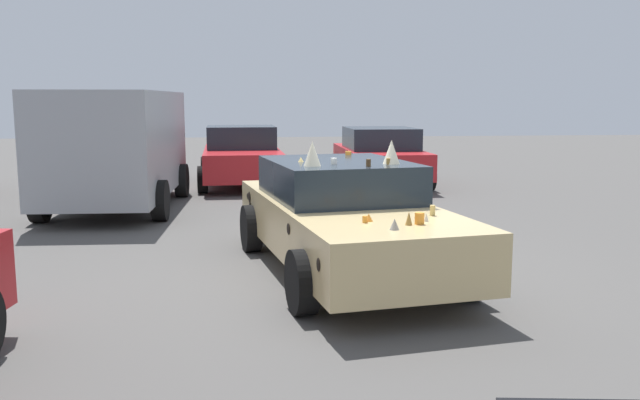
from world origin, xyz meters
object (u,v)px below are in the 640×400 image
at_px(parked_van_near_right, 117,144).
at_px(parked_sedan_row_back_center, 242,157).
at_px(art_car_decorated, 343,216).
at_px(parked_sedan_near_left, 379,156).

xyz_separation_m(parked_van_near_right, parked_sedan_row_back_center, (3.30, -2.35, -0.55)).
relative_size(art_car_decorated, parked_van_near_right, 0.99).
relative_size(art_car_decorated, parked_sedan_near_left, 1.17).
bearing_deg(parked_sedan_near_left, parked_van_near_right, 117.83).
xyz_separation_m(art_car_decorated, parked_sedan_row_back_center, (8.56, 1.29, 0.01)).
bearing_deg(parked_sedan_row_back_center, art_car_decorated, 6.56).
distance_m(art_car_decorated, parked_van_near_right, 6.42).
bearing_deg(parked_van_near_right, art_car_decorated, -143.35).
height_order(parked_sedan_row_back_center, parked_sedan_near_left, parked_sedan_row_back_center).
bearing_deg(parked_van_near_right, parked_sedan_near_left, -59.98).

